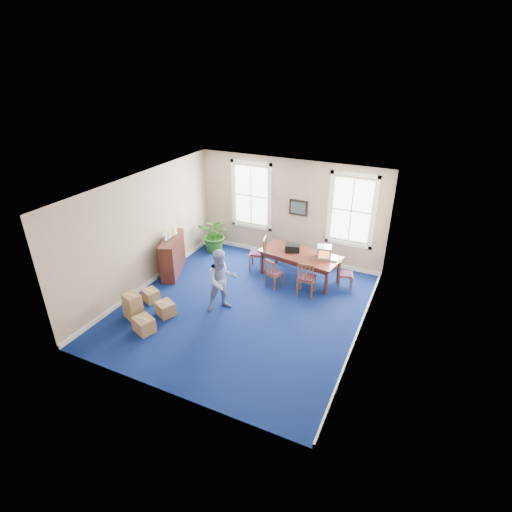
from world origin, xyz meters
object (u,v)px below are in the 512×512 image
at_px(crt_tv, 324,252).
at_px(conference_table, 300,266).
at_px(chair_near_left, 274,273).
at_px(cardboard_boxes, 141,305).
at_px(credenza, 172,255).
at_px(potted_plant, 215,235).
at_px(man, 222,281).

bearing_deg(crt_tv, conference_table, 169.50).
bearing_deg(conference_table, chair_near_left, -111.85).
bearing_deg(conference_table, cardboard_boxes, -119.87).
relative_size(chair_near_left, credenza, 0.59).
distance_m(chair_near_left, cardboard_boxes, 3.70).
distance_m(credenza, potted_plant, 1.86).
height_order(conference_table, cardboard_boxes, conference_table).
xyz_separation_m(conference_table, cardboard_boxes, (-2.89, -3.57, -0.05)).
relative_size(man, credenza, 1.12).
bearing_deg(chair_near_left, cardboard_boxes, 69.42).
height_order(crt_tv, potted_plant, potted_plant).
relative_size(man, potted_plant, 1.40).
bearing_deg(man, credenza, 108.85).
height_order(chair_near_left, credenza, credenza).
distance_m(chair_near_left, potted_plant, 2.96).
xyz_separation_m(conference_table, man, (-1.25, -2.38, 0.44)).
xyz_separation_m(crt_tv, chair_near_left, (-1.15, -0.84, -0.52)).
relative_size(chair_near_left, man, 0.52).
relative_size(crt_tv, chair_near_left, 0.48).
distance_m(man, cardboard_boxes, 2.10).
distance_m(chair_near_left, man, 1.82).
relative_size(crt_tv, cardboard_boxes, 0.35).
bearing_deg(credenza, chair_near_left, -12.80).
distance_m(credenza, cardboard_boxes, 2.37).
relative_size(conference_table, chair_near_left, 2.63).
height_order(crt_tv, cardboard_boxes, crt_tv).
xyz_separation_m(man, cardboard_boxes, (-1.65, -1.20, -0.49)).
bearing_deg(chair_near_left, man, 84.41).
distance_m(conference_table, cardboard_boxes, 4.60).
distance_m(conference_table, potted_plant, 3.18).
bearing_deg(potted_plant, conference_table, -9.11).
bearing_deg(cardboard_boxes, credenza, 106.12).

